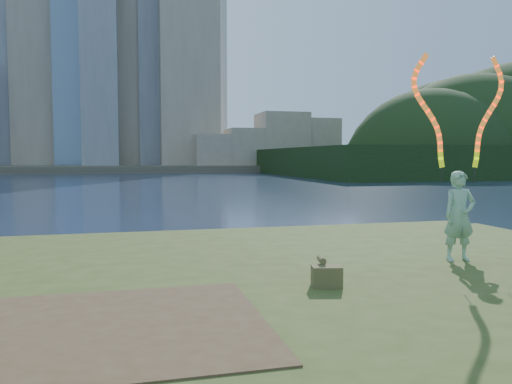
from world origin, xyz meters
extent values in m
plane|color=#18243D|center=(0.00, 0.00, 0.00)|extent=(320.00, 320.00, 0.00)
cube|color=#374619|center=(0.00, -2.50, 0.15)|extent=(20.00, 18.00, 0.30)
cube|color=#374619|center=(0.00, -2.20, 0.40)|extent=(17.00, 15.00, 0.30)
cube|color=#374619|center=(0.00, -2.00, 0.65)|extent=(14.00, 12.00, 0.30)
cube|color=#47331E|center=(-2.20, -3.20, 0.81)|extent=(3.20, 3.00, 0.02)
cube|color=#464234|center=(0.00, 95.00, 0.60)|extent=(320.00, 40.00, 1.20)
cylinder|color=silver|center=(18.00, 102.00, 30.20)|extent=(2.80, 2.80, 58.00)
cube|color=black|center=(55.00, 60.00, 2.00)|extent=(70.00, 42.00, 4.00)
imported|color=#1A6737|center=(3.67, -1.05, 1.61)|extent=(0.62, 0.44, 1.62)
cylinder|color=black|center=(3.38, -0.91, 2.35)|extent=(0.02, 0.02, 0.30)
cylinder|color=black|center=(4.03, -0.97, 2.35)|extent=(0.02, 0.02, 0.30)
cube|color=brown|center=(0.66, -2.16, 0.95)|extent=(0.48, 0.37, 0.30)
cylinder|color=brown|center=(0.66, -1.96, 1.16)|extent=(0.16, 0.30, 0.10)
camera|label=1|loc=(-2.07, -8.79, 2.67)|focal=35.00mm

